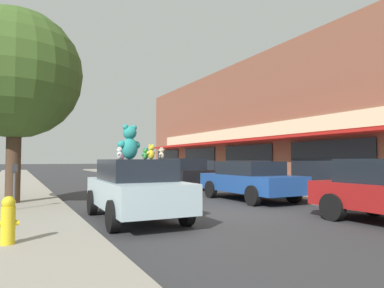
{
  "coord_description": "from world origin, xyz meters",
  "views": [
    {
      "loc": [
        -5.3,
        -8.39,
        1.54
      ],
      "look_at": [
        0.09,
        2.02,
        2.08
      ],
      "focal_mm": 32.0,
      "sensor_mm": 36.0,
      "label": 1
    }
  ],
  "objects_px": {
    "parked_car_far_right": "(182,172)",
    "teddy_bear_pink": "(122,154)",
    "teddy_bear_cream": "(161,154)",
    "fire_hydrant": "(8,220)",
    "teddy_bear_giant": "(130,143)",
    "teddy_bear_white": "(120,153)",
    "street_tree": "(15,74)",
    "teddy_bear_yellow": "(151,152)",
    "teddy_bear_blue": "(145,154)",
    "plush_art_car": "(135,188)",
    "parked_car_far_center": "(249,179)",
    "teddy_bear_green": "(145,154)",
    "parking_meter": "(15,181)"
  },
  "relations": [
    {
      "from": "teddy_bear_pink",
      "to": "teddy_bear_green",
      "type": "xyz_separation_m",
      "value": [
        0.21,
        -1.29,
        -0.01
      ]
    },
    {
      "from": "teddy_bear_cream",
      "to": "parking_meter",
      "type": "relative_size",
      "value": 0.25
    },
    {
      "from": "teddy_bear_white",
      "to": "teddy_bear_cream",
      "type": "xyz_separation_m",
      "value": [
        1.16,
        0.16,
        0.0
      ]
    },
    {
      "from": "teddy_bear_pink",
      "to": "street_tree",
      "type": "bearing_deg",
      "value": -110.14
    },
    {
      "from": "teddy_bear_white",
      "to": "parked_car_far_center",
      "type": "relative_size",
      "value": 0.07
    },
    {
      "from": "parked_car_far_center",
      "to": "street_tree",
      "type": "relative_size",
      "value": 0.7
    },
    {
      "from": "teddy_bear_yellow",
      "to": "teddy_bear_green",
      "type": "bearing_deg",
      "value": -52.67
    },
    {
      "from": "teddy_bear_pink",
      "to": "teddy_bear_cream",
      "type": "distance_m",
      "value": 1.29
    },
    {
      "from": "teddy_bear_giant",
      "to": "fire_hydrant",
      "type": "bearing_deg",
      "value": 25.7
    },
    {
      "from": "teddy_bear_green",
      "to": "street_tree",
      "type": "distance_m",
      "value": 6.0
    },
    {
      "from": "teddy_bear_yellow",
      "to": "teddy_bear_cream",
      "type": "relative_size",
      "value": 1.19
    },
    {
      "from": "teddy_bear_blue",
      "to": "street_tree",
      "type": "relative_size",
      "value": 0.05
    },
    {
      "from": "teddy_bear_cream",
      "to": "teddy_bear_yellow",
      "type": "bearing_deg",
      "value": -13.61
    },
    {
      "from": "teddy_bear_white",
      "to": "fire_hydrant",
      "type": "bearing_deg",
      "value": -22.28
    },
    {
      "from": "plush_art_car",
      "to": "teddy_bear_yellow",
      "type": "xyz_separation_m",
      "value": [
        0.23,
        -0.53,
        0.91
      ]
    },
    {
      "from": "teddy_bear_pink",
      "to": "parking_meter",
      "type": "bearing_deg",
      "value": -89.01
    },
    {
      "from": "teddy_bear_cream",
      "to": "parked_car_far_center",
      "type": "bearing_deg",
      "value": 155.56
    },
    {
      "from": "teddy_bear_giant",
      "to": "teddy_bear_white",
      "type": "distance_m",
      "value": 0.92
    },
    {
      "from": "teddy_bear_pink",
      "to": "teddy_bear_cream",
      "type": "xyz_separation_m",
      "value": [
        0.75,
        -1.05,
        0.0
      ]
    },
    {
      "from": "parked_car_far_right",
      "to": "street_tree",
      "type": "bearing_deg",
      "value": -153.22
    },
    {
      "from": "fire_hydrant",
      "to": "parking_meter",
      "type": "bearing_deg",
      "value": 88.94
    },
    {
      "from": "plush_art_car",
      "to": "fire_hydrant",
      "type": "distance_m",
      "value": 3.54
    },
    {
      "from": "teddy_bear_pink",
      "to": "parked_car_far_center",
      "type": "distance_m",
      "value": 5.56
    },
    {
      "from": "teddy_bear_green",
      "to": "teddy_bear_white",
      "type": "xyz_separation_m",
      "value": [
        -0.61,
        0.08,
        0.01
      ]
    },
    {
      "from": "teddy_bear_cream",
      "to": "parked_car_far_center",
      "type": "xyz_separation_m",
      "value": [
        4.59,
        2.33,
        -0.91
      ]
    },
    {
      "from": "teddy_bear_pink",
      "to": "teddy_bear_white",
      "type": "relative_size",
      "value": 1.02
    },
    {
      "from": "teddy_bear_green",
      "to": "parked_car_far_center",
      "type": "relative_size",
      "value": 0.06
    },
    {
      "from": "teddy_bear_green",
      "to": "teddy_bear_cream",
      "type": "bearing_deg",
      "value": 179.04
    },
    {
      "from": "parked_car_far_center",
      "to": "street_tree",
      "type": "distance_m",
      "value": 9.01
    },
    {
      "from": "teddy_bear_green",
      "to": "teddy_bear_blue",
      "type": "relative_size",
      "value": 0.92
    },
    {
      "from": "teddy_bear_blue",
      "to": "parked_car_far_right",
      "type": "bearing_deg",
      "value": -107.11
    },
    {
      "from": "teddy_bear_pink",
      "to": "parked_car_far_right",
      "type": "relative_size",
      "value": 0.08
    },
    {
      "from": "teddy_bear_pink",
      "to": "parked_car_far_center",
      "type": "relative_size",
      "value": 0.07
    },
    {
      "from": "street_tree",
      "to": "parked_car_far_center",
      "type": "bearing_deg",
      "value": -13.62
    },
    {
      "from": "parking_meter",
      "to": "teddy_bear_cream",
      "type": "bearing_deg",
      "value": -36.44
    },
    {
      "from": "teddy_bear_blue",
      "to": "plush_art_car",
      "type": "bearing_deg",
      "value": -36.55
    },
    {
      "from": "teddy_bear_giant",
      "to": "parked_car_far_center",
      "type": "distance_m",
      "value": 5.69
    },
    {
      "from": "teddy_bear_pink",
      "to": "parking_meter",
      "type": "distance_m",
      "value": 3.12
    },
    {
      "from": "parked_car_far_center",
      "to": "plush_art_car",
      "type": "bearing_deg",
      "value": -158.03
    },
    {
      "from": "plush_art_car",
      "to": "street_tree",
      "type": "relative_size",
      "value": 0.66
    },
    {
      "from": "parked_car_far_right",
      "to": "teddy_bear_pink",
      "type": "bearing_deg",
      "value": -126.2
    },
    {
      "from": "teddy_bear_giant",
      "to": "teddy_bear_cream",
      "type": "distance_m",
      "value": 0.94
    },
    {
      "from": "teddy_bear_blue",
      "to": "teddy_bear_cream",
      "type": "relative_size",
      "value": 0.98
    },
    {
      "from": "plush_art_car",
      "to": "teddy_bear_pink",
      "type": "xyz_separation_m",
      "value": [
        -0.11,
        0.83,
        0.88
      ]
    },
    {
      "from": "parked_car_far_right",
      "to": "parking_meter",
      "type": "bearing_deg",
      "value": -143.92
    },
    {
      "from": "teddy_bear_white",
      "to": "parked_car_far_center",
      "type": "xyz_separation_m",
      "value": [
        5.74,
        2.49,
        -0.91
      ]
    },
    {
      "from": "parked_car_far_right",
      "to": "fire_hydrant",
      "type": "bearing_deg",
      "value": -128.36
    },
    {
      "from": "teddy_bear_green",
      "to": "parking_meter",
      "type": "distance_m",
      "value": 4.04
    },
    {
      "from": "teddy_bear_yellow",
      "to": "teddy_bear_blue",
      "type": "xyz_separation_m",
      "value": [
        -0.04,
        0.3,
        -0.03
      ]
    },
    {
      "from": "teddy_bear_cream",
      "to": "parking_meter",
      "type": "xyz_separation_m",
      "value": [
        -3.4,
        2.51,
        -0.74
      ]
    }
  ]
}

